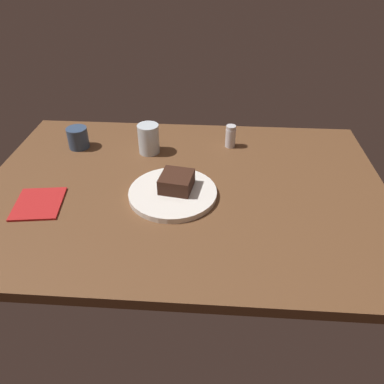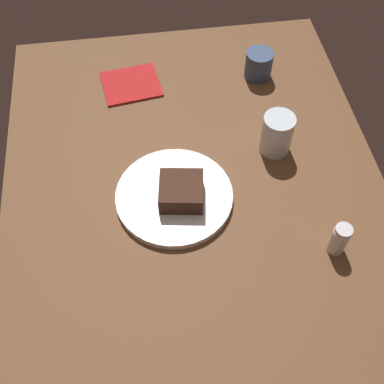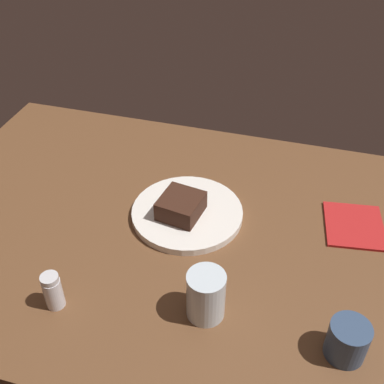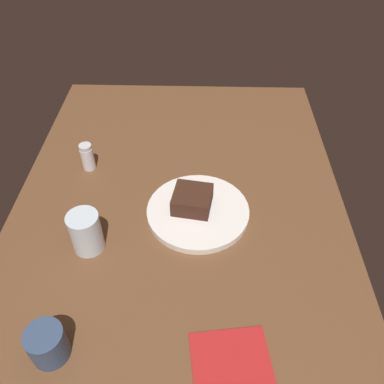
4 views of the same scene
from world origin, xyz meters
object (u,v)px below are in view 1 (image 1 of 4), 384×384
object	(u,v)px
coffee_cup	(78,138)
folded_napkin	(39,204)
salt_shaker	(231,136)
water_glass	(149,139)
dessert_plate	(173,193)
chocolate_cake_slice	(177,182)

from	to	relation	value
coffee_cup	folded_napkin	world-z (taller)	coffee_cup
salt_shaker	water_glass	xyz separation A→B (cm)	(27.56, 5.88, 1.12)
dessert_plate	folded_napkin	world-z (taller)	dessert_plate
water_glass	dessert_plate	bearing A→B (deg)	113.54
water_glass	coffee_cup	world-z (taller)	water_glass
dessert_plate	coffee_cup	distance (cm)	44.50
dessert_plate	salt_shaker	world-z (taller)	salt_shaker
water_glass	folded_napkin	bearing A→B (deg)	50.36
dessert_plate	folded_napkin	bearing A→B (deg)	10.33
chocolate_cake_slice	water_glass	world-z (taller)	water_glass
dessert_plate	folded_napkin	distance (cm)	37.43
water_glass	folded_napkin	world-z (taller)	water_glass
chocolate_cake_slice	folded_napkin	size ratio (longest dim) A/B	0.64
salt_shaker	dessert_plate	bearing A→B (deg)	61.26
chocolate_cake_slice	salt_shaker	distance (cm)	33.16
chocolate_cake_slice	salt_shaker	size ratio (longest dim) A/B	1.17
chocolate_cake_slice	water_glass	bearing A→B (deg)	-63.14
coffee_cup	chocolate_cake_slice	bearing A→B (deg)	145.89
water_glass	folded_napkin	distance (cm)	41.09
dessert_plate	water_glass	bearing A→B (deg)	-66.46
coffee_cup	folded_napkin	bearing A→B (deg)	88.18
salt_shaker	water_glass	bearing A→B (deg)	12.05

